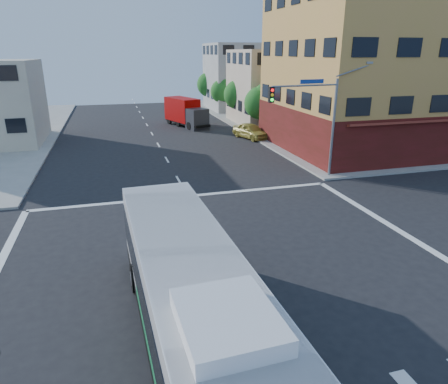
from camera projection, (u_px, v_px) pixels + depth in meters
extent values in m
plane|color=black|center=(230.00, 270.00, 16.85)|extent=(120.00, 120.00, 0.00)
cube|color=gray|center=(393.00, 115.00, 57.56)|extent=(50.00, 50.00, 0.15)
cube|color=#C38A46|center=(382.00, 72.00, 36.44)|extent=(18.00, 15.00, 14.00)
cube|color=maroon|center=(376.00, 126.00, 38.10)|extent=(18.09, 15.08, 4.00)
cube|color=maroon|center=(434.00, 121.00, 31.12)|extent=(16.00, 1.60, 0.51)
cube|color=#C4B196|center=(282.00, 87.00, 50.58)|extent=(12.00, 10.00, 9.00)
cube|color=#ACACA6|center=(247.00, 77.00, 63.13)|extent=(12.00, 10.00, 10.00)
cylinder|color=gray|center=(333.00, 130.00, 28.26)|extent=(0.18, 0.18, 7.00)
cylinder|color=gray|center=(305.00, 86.00, 26.36)|extent=(5.01, 0.62, 0.12)
cube|color=black|center=(271.00, 95.00, 25.66)|extent=(0.32, 0.30, 1.00)
sphere|color=#FF0C0C|center=(272.00, 90.00, 25.41)|extent=(0.20, 0.20, 0.20)
sphere|color=yellow|center=(272.00, 95.00, 25.51)|extent=(0.20, 0.20, 0.20)
sphere|color=#19FF33|center=(272.00, 100.00, 25.61)|extent=(0.20, 0.20, 0.20)
cube|color=navy|center=(312.00, 81.00, 26.46)|extent=(1.80, 0.22, 0.28)
cube|color=gray|center=(369.00, 63.00, 27.63)|extent=(0.50, 0.22, 0.14)
cylinder|color=#3D2416|center=(260.00, 125.00, 44.98)|extent=(0.28, 0.28, 1.92)
sphere|color=#1F5518|center=(260.00, 103.00, 44.18)|extent=(3.60, 3.60, 3.60)
sphere|color=#1F5518|center=(265.00, 95.00, 43.71)|extent=(2.52, 2.52, 2.52)
cylinder|color=#3D2416|center=(238.00, 114.00, 52.23)|extent=(0.28, 0.28, 1.99)
sphere|color=#1F5518|center=(238.00, 95.00, 51.40)|extent=(3.80, 3.80, 3.80)
sphere|color=#1F5518|center=(242.00, 87.00, 50.91)|extent=(2.66, 2.66, 2.66)
cylinder|color=#3D2416|center=(222.00, 107.00, 59.51)|extent=(0.28, 0.28, 1.89)
sphere|color=#1F5518|center=(222.00, 91.00, 58.75)|extent=(3.40, 3.40, 3.40)
sphere|color=#1F5518|center=(225.00, 85.00, 58.30)|extent=(2.38, 2.38, 2.38)
cylinder|color=#3D2416|center=(209.00, 101.00, 66.76)|extent=(0.28, 0.28, 2.03)
sphere|color=#1F5518|center=(209.00, 85.00, 65.89)|extent=(4.00, 4.00, 4.00)
sphere|color=#1F5518|center=(212.00, 78.00, 65.39)|extent=(2.80, 2.80, 2.80)
cube|color=black|center=(194.00, 340.00, 11.87)|extent=(3.21, 12.98, 0.48)
cube|color=silver|center=(192.00, 303.00, 11.43)|extent=(3.20, 12.95, 3.05)
cube|color=black|center=(192.00, 297.00, 11.37)|extent=(3.24, 12.57, 1.34)
cube|color=black|center=(158.00, 217.00, 17.12)|extent=(2.51, 0.16, 1.45)
cube|color=#E5590C|center=(156.00, 194.00, 16.80)|extent=(2.05, 0.13, 0.30)
cube|color=silver|center=(191.00, 257.00, 10.95)|extent=(3.13, 12.69, 0.13)
cube|color=silver|center=(228.00, 320.00, 7.97)|extent=(2.00, 2.43, 0.39)
cube|color=#147C3F|center=(148.00, 347.00, 10.81)|extent=(0.24, 5.89, 0.30)
cube|color=#147C3F|center=(244.00, 327.00, 11.61)|extent=(0.24, 5.89, 0.30)
cylinder|color=black|center=(135.00, 278.00, 15.21)|extent=(0.36, 1.13, 1.11)
cylinder|color=#99999E|center=(131.00, 278.00, 15.16)|extent=(0.06, 0.56, 0.56)
cylinder|color=black|center=(200.00, 267.00, 15.94)|extent=(0.36, 1.13, 1.11)
cylinder|color=#99999E|center=(204.00, 267.00, 15.99)|extent=(0.06, 0.56, 0.56)
cube|color=#29292E|center=(197.00, 119.00, 47.15)|extent=(2.70, 2.65, 2.42)
cube|color=black|center=(201.00, 117.00, 46.34)|extent=(1.87, 0.72, 0.93)
cube|color=#A30100|center=(182.00, 109.00, 49.63)|extent=(3.85, 5.67, 2.80)
cube|color=black|center=(187.00, 122.00, 49.25)|extent=(4.42, 7.71, 0.28)
cylinder|color=black|center=(189.00, 126.00, 47.01)|extent=(0.56, 0.97, 0.93)
cylinder|color=black|center=(203.00, 124.00, 48.07)|extent=(0.56, 0.97, 0.93)
cylinder|color=black|center=(178.00, 123.00, 49.09)|extent=(0.56, 0.97, 0.93)
cylinder|color=black|center=(192.00, 121.00, 50.15)|extent=(0.56, 0.97, 0.93)
cylinder|color=black|center=(169.00, 120.00, 50.89)|extent=(0.56, 0.97, 0.93)
cylinder|color=black|center=(183.00, 119.00, 51.95)|extent=(0.56, 0.97, 0.93)
imported|color=gold|center=(251.00, 131.00, 42.28)|extent=(3.25, 5.05, 1.60)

